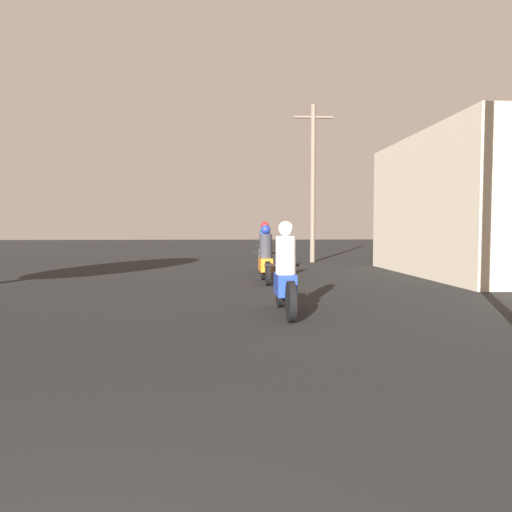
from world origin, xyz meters
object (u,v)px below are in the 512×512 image
(motorcycle_blue, at_px, (285,276))
(building_right_near, at_px, (509,206))
(motorcycle_silver, at_px, (265,253))
(utility_pole_far, at_px, (313,180))
(motorcycle_orange, at_px, (265,260))

(motorcycle_blue, bearing_deg, building_right_near, 47.83)
(motorcycle_silver, height_order, utility_pole_far, utility_pole_far)
(building_right_near, bearing_deg, motorcycle_orange, -167.56)
(building_right_near, bearing_deg, motorcycle_blue, -139.76)
(building_right_near, bearing_deg, motorcycle_silver, 171.84)
(utility_pole_far, bearing_deg, building_right_near, -50.60)
(motorcycle_silver, bearing_deg, motorcycle_blue, -89.62)
(motorcycle_blue, height_order, utility_pole_far, utility_pole_far)
(motorcycle_blue, bearing_deg, motorcycle_silver, 95.37)
(motorcycle_silver, xyz_separation_m, utility_pole_far, (2.36, 4.83, 2.70))
(motorcycle_blue, xyz_separation_m, building_right_near, (7.46, 6.32, 1.45))
(building_right_near, xyz_separation_m, utility_pole_far, (-4.81, 5.86, 1.28))
(motorcycle_silver, height_order, building_right_near, building_right_near)
(motorcycle_blue, distance_m, utility_pole_far, 12.76)
(motorcycle_blue, bearing_deg, utility_pole_far, 85.32)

